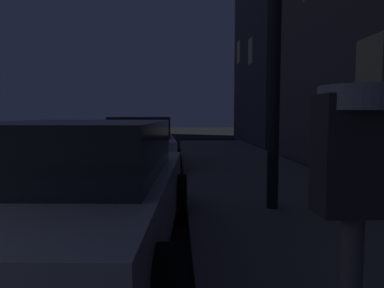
{
  "coord_description": "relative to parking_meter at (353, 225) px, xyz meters",
  "views": [
    {
      "loc": [
        3.86,
        -0.28,
        1.5
      ],
      "look_at": [
        4.0,
        3.17,
        1.21
      ],
      "focal_mm": 33.4,
      "sensor_mm": 36.0,
      "label": 1
    }
  ],
  "objects": [
    {
      "name": "parking_meter",
      "position": [
        0.0,
        0.0,
        0.0
      ],
      "size": [
        0.19,
        0.19,
        1.42
      ],
      "color": "#59595B",
      "rests_on": "sidewalk"
    },
    {
      "name": "car_silver",
      "position": [
        -1.45,
        2.79,
        -0.5
      ],
      "size": [
        2.3,
        4.45,
        1.43
      ],
      "color": "#B7B7BF",
      "rests_on": "ground"
    },
    {
      "name": "car_white",
      "position": [
        -1.45,
        8.87,
        -0.53
      ],
      "size": [
        2.21,
        4.17,
        1.43
      ],
      "color": "silver",
      "rests_on": "ground"
    }
  ]
}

